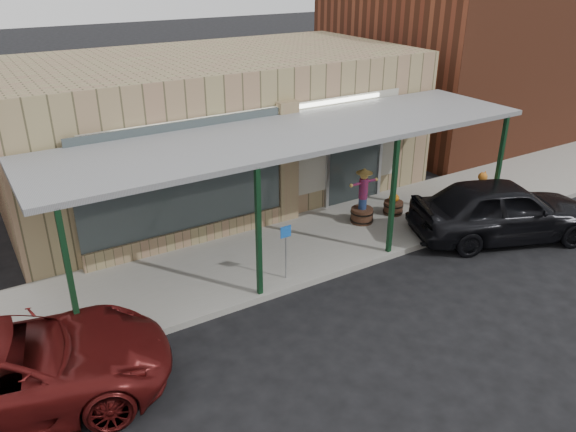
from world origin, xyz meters
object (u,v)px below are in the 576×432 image
barrel_pumpkin (393,206)px  parked_sedan (503,210)px  car_maroon (5,372)px  handicap_sign (286,245)px  barrel_scarecrow (362,204)px

barrel_pumpkin → parked_sedan: (1.56, -2.39, 0.43)m
parked_sedan → car_maroon: parked_sedan is taller
handicap_sign → parked_sedan: parked_sedan is taller
barrel_pumpkin → car_maroon: bearing=-167.2°
parked_sedan → barrel_scarecrow: bearing=69.7°
barrel_pumpkin → handicap_sign: (-4.39, -1.40, 0.60)m
handicap_sign → barrel_scarecrow: bearing=20.9°
handicap_sign → parked_sedan: (5.95, -0.99, -0.17)m
barrel_scarecrow → parked_sedan: (2.66, -2.41, 0.13)m
barrel_pumpkin → handicap_sign: bearing=-162.3°
parked_sedan → handicap_sign: bearing=102.4°
handicap_sign → car_maroon: (-5.80, -0.92, -0.25)m
barrel_scarecrow → car_maroon: (-9.09, -2.34, 0.05)m
barrel_scarecrow → handicap_sign: barrel_scarecrow is taller
barrel_pumpkin → car_maroon: (-10.19, -2.32, 0.35)m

